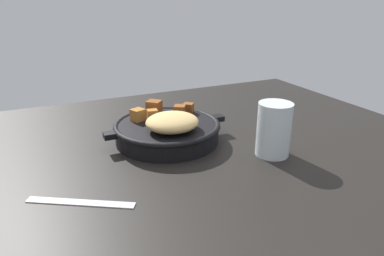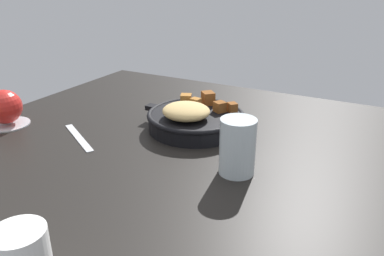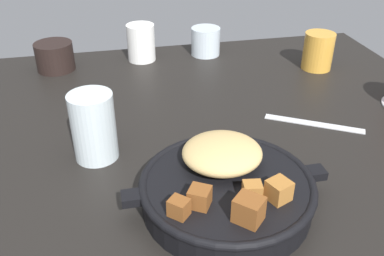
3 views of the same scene
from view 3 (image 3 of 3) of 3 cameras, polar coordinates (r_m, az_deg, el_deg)
ground_plane at (r=67.96cm, az=-1.22°, el=-4.97°), size 110.88×100.28×2.40cm
cast_iron_skillet at (r=57.40cm, az=4.61°, el=-7.73°), size 27.65×23.33×7.57cm
butter_knife at (r=79.16cm, az=15.96°, el=0.60°), size 15.79×10.25×0.36cm
white_creamer_pitcher at (r=102.62cm, az=-6.82°, el=11.26°), size 6.49×6.49×8.51cm
coffee_mug_dark at (r=101.69cm, az=-17.86°, el=9.09°), size 8.41×8.41×6.24cm
juice_glass_amber at (r=101.26cm, az=16.49°, el=9.83°), size 6.68×6.68×8.22cm
water_glass_short at (r=105.59cm, az=1.83°, el=11.50°), size 6.98×6.98×6.63cm
water_glass_tall at (r=66.67cm, az=-13.01°, el=0.18°), size 6.80×6.80×10.85cm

